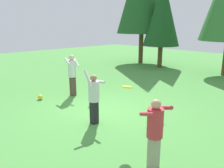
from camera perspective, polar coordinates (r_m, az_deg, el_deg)
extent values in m
plane|color=#4C9342|center=(8.33, -1.57, -6.76)|extent=(40.00, 40.00, 0.00)
cube|color=black|center=(7.28, -4.41, -6.96)|extent=(0.19, 0.22, 0.73)
cylinder|color=silver|center=(7.06, -4.52, -1.79)|extent=(0.34, 0.34, 0.64)
sphere|color=#8C6647|center=(6.95, -4.58, 1.46)|extent=(0.21, 0.21, 0.21)
cylinder|color=silver|center=(7.11, -3.29, 0.64)|extent=(0.55, 0.09, 0.12)
cylinder|color=silver|center=(6.83, -5.91, 1.35)|extent=(0.37, 0.08, 0.49)
cube|color=gray|center=(5.25, 10.23, -16.24)|extent=(0.19, 0.22, 0.73)
cylinder|color=#B72D38|center=(4.94, 10.59, -9.42)|extent=(0.34, 0.34, 0.63)
sphere|color=tan|center=(4.79, 10.81, -4.93)|extent=(0.21, 0.21, 0.21)
cylinder|color=#B72D38|center=(4.75, 8.64, -7.35)|extent=(0.52, 0.28, 0.26)
cylinder|color=#B72D38|center=(4.92, 12.74, -5.75)|extent=(0.53, 0.28, 0.26)
cube|color=#4C382D|center=(10.18, -9.63, -0.52)|extent=(0.19, 0.22, 0.83)
cylinder|color=silver|center=(10.00, -9.81, 3.78)|extent=(0.34, 0.34, 0.72)
sphere|color=beige|center=(9.93, -9.93, 6.43)|extent=(0.24, 0.24, 0.24)
cylinder|color=silver|center=(10.02, -8.79, 5.30)|extent=(0.59, 0.24, 0.34)
cylinder|color=silver|center=(9.89, -11.00, 5.57)|extent=(0.61, 0.24, 0.24)
cylinder|color=yellow|center=(5.94, 3.78, -0.70)|extent=(0.28, 0.28, 0.06)
sphere|color=red|center=(7.47, 11.89, -8.86)|extent=(0.20, 0.20, 0.20)
sphere|color=white|center=(8.78, -5.22, -4.98)|extent=(0.20, 0.20, 0.20)
sphere|color=orange|center=(12.10, -4.48, 0.71)|extent=(0.28, 0.28, 0.28)
sphere|color=yellow|center=(10.01, -17.27, -3.11)|extent=(0.21, 0.21, 0.21)
cylinder|color=brown|center=(16.97, 11.84, 8.78)|extent=(0.32, 0.32, 2.80)
cone|color=#19471E|center=(16.91, 12.27, 16.83)|extent=(2.52, 2.52, 4.49)
cylinder|color=brown|center=(18.51, 7.22, 11.66)|extent=(0.35, 0.35, 4.24)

